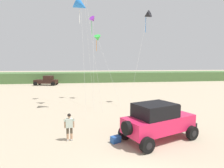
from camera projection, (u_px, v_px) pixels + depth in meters
dune_ridge at (89, 77)px, 48.31m from camera, size 90.00×8.13×2.28m
jeep at (158, 120)px, 11.50m from camera, size 5.00×3.79×2.26m
person_watching at (69, 125)px, 11.38m from camera, size 0.62×0.32×1.67m
cooler_box at (116, 139)px, 11.20m from camera, size 0.66×0.57×0.38m
distant_pickup at (47, 81)px, 39.98m from camera, size 4.89×3.23×1.98m
kite_red_delta at (81, 5)px, 17.74m from camera, size 1.55×3.99×10.71m
kite_black_sled at (93, 20)px, 23.30m from camera, size 1.12×6.17×10.39m
kite_yellow_diamond at (147, 15)px, 20.59m from camera, size 3.50×4.10×10.32m
kite_blue_swept at (98, 38)px, 23.58m from camera, size 2.79×4.97×8.15m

